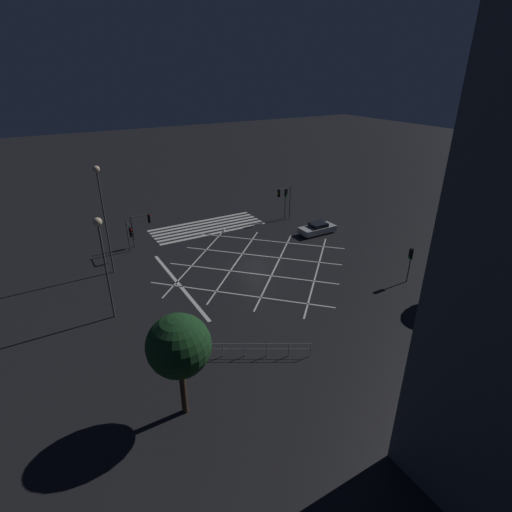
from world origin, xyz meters
name	(u,v)px	position (x,y,z in m)	size (l,w,h in m)	color
ground_plane	(256,264)	(0.00, 0.00, 0.00)	(200.00, 200.00, 0.00)	black
road_markings	(219,239)	(0.50, -7.35, 0.00)	(19.78, 23.83, 0.01)	silver
traffic_light_se_cross	(130,233)	(9.71, -8.02, 2.42)	(0.36, 2.10, 3.32)	#424244
traffic_light_sw_main	(284,197)	(-9.10, -8.96, 3.01)	(1.95, 0.36, 4.13)	#424244
traffic_light_sw_cross	(286,197)	(-9.62, -9.26, 2.77)	(0.36, 0.39, 3.87)	#424244
traffic_light_se_main	(142,223)	(7.95, -9.87, 2.55)	(2.13, 0.36, 3.50)	#424244
traffic_light_nw_main	(410,258)	(-9.70, 9.70, 2.32)	(0.39, 0.36, 3.25)	#424244
street_lamp_east	(101,197)	(12.22, -5.20, 7.16)	(0.57, 0.57, 9.86)	#424244
street_lamp_west	(101,243)	(13.81, 2.33, 6.13)	(0.61, 0.61, 7.98)	#424244
street_tree_near	(481,255)	(-11.87, 14.37, 3.96)	(3.53, 3.53, 5.74)	#38281C
street_tree_far	(179,346)	(12.52, 13.77, 4.44)	(3.34, 3.34, 6.14)	#38281C
waiting_car	(317,228)	(-10.01, -3.30, 0.60)	(4.26, 1.82, 1.27)	#B7BABC
pedestrian_railing	(256,348)	(6.82, 11.72, 0.67)	(6.21, 3.64, 1.05)	#9EA0A5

